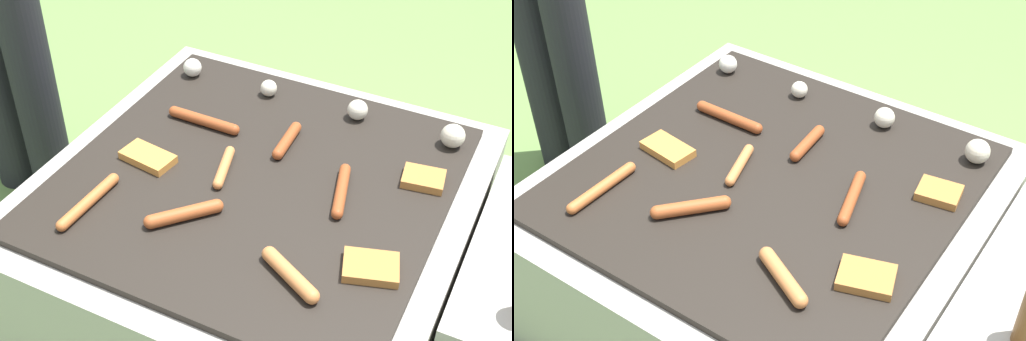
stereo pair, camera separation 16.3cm
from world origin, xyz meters
TOP-DOWN VIEW (x-y plane):
  - ground_plane at (0.00, 0.00)m, footprint 14.00×14.00m
  - grill at (0.00, 0.00)m, footprint 0.97×0.97m
  - sausage_back_left at (0.20, 0.03)m, footprint 0.07×0.18m
  - sausage_front_left at (-0.07, -0.20)m, footprint 0.13×0.14m
  - sausage_front_center at (0.20, -0.25)m, footprint 0.15×0.10m
  - sausage_back_center at (-0.21, 0.13)m, footprint 0.20×0.03m
  - sausage_mid_left at (-0.08, -0.01)m, footprint 0.06×0.15m
  - sausage_front_right at (-0.28, -0.25)m, footprint 0.03×0.20m
  - sausage_back_right at (0.01, 0.15)m, footprint 0.03×0.15m
  - bread_slice_right at (0.34, -0.16)m, footprint 0.13×0.11m
  - bread_slice_left at (0.35, 0.16)m, footprint 0.10×0.09m
  - bread_slice_center at (-0.26, -0.06)m, footprint 0.13×0.09m
  - mushroom_row at (0.06, 0.33)m, footprint 0.79×0.06m

SIDE VIEW (x-z plane):
  - ground_plane at x=0.00m, z-range 0.00..0.00m
  - grill at x=0.00m, z-range 0.00..0.41m
  - bread_slice_right at x=0.34m, z-range 0.41..0.43m
  - bread_slice_left at x=0.35m, z-range 0.41..0.43m
  - bread_slice_center at x=-0.26m, z-range 0.41..0.43m
  - sausage_mid_left at x=-0.08m, z-range 0.41..0.43m
  - sausage_front_right at x=-0.28m, z-range 0.41..0.44m
  - sausage_back_left at x=0.20m, z-range 0.41..0.44m
  - sausage_back_right at x=0.01m, z-range 0.41..0.44m
  - sausage_back_center at x=-0.21m, z-range 0.41..0.44m
  - sausage_front_left at x=-0.07m, z-range 0.41..0.44m
  - sausage_front_center at x=0.20m, z-range 0.41..0.44m
  - mushroom_row at x=0.06m, z-range 0.41..0.47m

